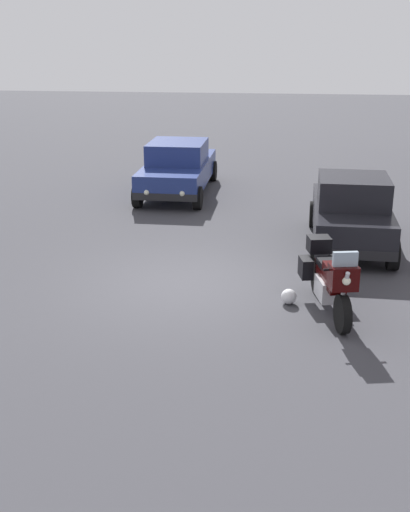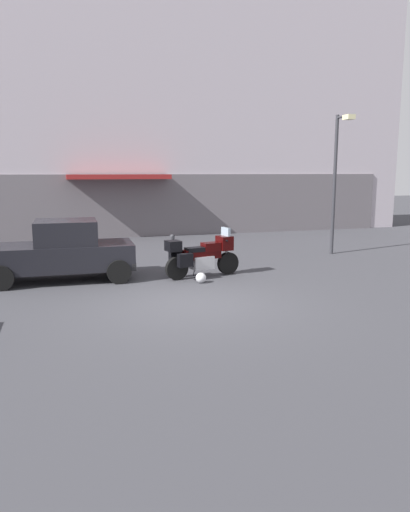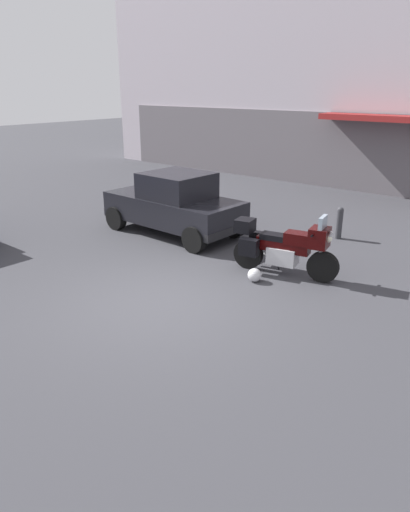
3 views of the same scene
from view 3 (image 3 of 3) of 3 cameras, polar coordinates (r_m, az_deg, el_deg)
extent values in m
plane|color=#38383D|center=(8.66, -5.27, -5.69)|extent=(80.00, 80.00, 0.00)
cube|color=#625C62|center=(18.08, 21.75, 11.22)|extent=(25.63, 0.12, 2.80)
cube|color=maroon|center=(17.63, 21.07, 15.39)|extent=(4.40, 1.10, 0.20)
cylinder|color=black|center=(9.69, 14.14, -1.31)|extent=(0.66, 0.26, 0.64)
cylinder|color=black|center=(10.15, 5.30, 0.24)|extent=(0.66, 0.26, 0.64)
cylinder|color=#B7B7BC|center=(9.55, 14.24, 1.12)|extent=(0.33, 0.13, 0.68)
cube|color=#B7B7BC|center=(9.87, 9.43, 0.07)|extent=(0.67, 0.51, 0.36)
cube|color=black|center=(9.79, 9.51, 1.39)|extent=(1.13, 0.49, 0.28)
cube|color=black|center=(9.65, 11.25, 2.12)|extent=(0.58, 0.44, 0.24)
cube|color=black|center=(9.81, 8.45, 2.34)|extent=(0.61, 0.40, 0.12)
cube|color=black|center=(9.52, 13.75, 2.18)|extent=(0.44, 0.50, 0.40)
cube|color=#8C9EAD|center=(9.42, 14.13, 3.88)|extent=(0.16, 0.41, 0.28)
sphere|color=#EAEACC|center=(9.48, 14.79, 2.01)|extent=(0.14, 0.14, 0.14)
cylinder|color=black|center=(9.51, 13.33, 2.83)|extent=(0.16, 0.62, 0.04)
cylinder|color=#B7B7BC|center=(10.28, 6.61, 0.32)|extent=(0.56, 0.20, 0.09)
cube|color=black|center=(10.27, 6.58, 1.96)|extent=(0.43, 0.27, 0.36)
cube|color=black|center=(9.78, 5.35, 1.07)|extent=(0.43, 0.27, 0.36)
cube|color=black|center=(10.00, 4.89, 3.73)|extent=(0.43, 0.46, 0.28)
cylinder|color=black|center=(10.17, 8.88, -0.92)|extent=(0.05, 0.13, 0.29)
sphere|color=silver|center=(9.53, 6.04, -2.31)|extent=(0.28, 0.28, 0.28)
cube|color=black|center=(12.48, -3.86, 5.70)|extent=(3.84, 1.74, 0.68)
cube|color=black|center=(12.23, -3.43, 8.58)|extent=(1.64, 1.55, 0.64)
cube|color=#8C9EAD|center=(12.76, -5.87, 8.99)|extent=(0.10, 1.40, 0.54)
cube|color=#8C9EAD|center=(11.73, -0.78, 8.11)|extent=(0.10, 1.40, 0.51)
cube|color=black|center=(13.87, -9.31, 5.92)|extent=(0.16, 1.64, 0.20)
cube|color=black|center=(11.36, 2.83, 3.01)|extent=(0.16, 1.64, 0.20)
cylinder|color=black|center=(13.12, -10.76, 4.56)|extent=(0.65, 0.24, 0.64)
cylinder|color=black|center=(14.10, -5.80, 5.89)|extent=(0.65, 0.24, 0.64)
cylinder|color=black|center=(11.07, -1.32, 2.02)|extent=(0.65, 0.24, 0.64)
cylinder|color=black|center=(12.22, 3.62, 3.73)|extent=(0.65, 0.24, 0.64)
sphere|color=silver|center=(13.61, -10.93, 6.06)|extent=(0.14, 0.14, 0.14)
sphere|color=silver|center=(14.16, -8.07, 6.78)|extent=(0.14, 0.14, 0.14)
cylinder|color=#333338|center=(12.57, 16.01, 3.72)|extent=(0.16, 0.16, 0.76)
sphere|color=#333338|center=(12.47, 16.17, 5.38)|extent=(0.16, 0.16, 0.16)
camera|label=1|loc=(9.44, 82.35, 8.81)|focal=45.56mm
camera|label=2|loc=(9.53, -78.47, -1.11)|focal=33.83mm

